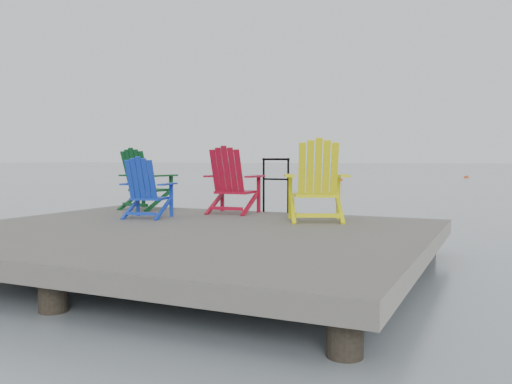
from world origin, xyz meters
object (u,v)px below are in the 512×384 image
at_px(chair_green, 144,180).
at_px(chair_yellow, 317,181).
at_px(chair_blue, 146,188).
at_px(buoy_d, 466,178).
at_px(chair_red, 232,181).
at_px(handrail, 276,180).
at_px(buoy_b, 340,180).

distance_m(chair_green, chair_yellow, 3.36).
bearing_deg(chair_blue, chair_yellow, 4.10).
bearing_deg(buoy_d, chair_red, -92.35).
xyz_separation_m(handrail, chair_green, (-2.29, -0.49, -0.02)).
bearing_deg(chair_yellow, chair_blue, 171.74).
height_order(chair_blue, chair_red, chair_red).
bearing_deg(buoy_b, buoy_d, 50.38).
relative_size(chair_green, chair_red, 0.99).
height_order(chair_red, buoy_d, chair_red).
bearing_deg(chair_red, handrail, 37.13).
bearing_deg(chair_red, chair_blue, -129.95).
xyz_separation_m(handrail, buoy_b, (-6.37, 26.44, -1.04)).
height_order(chair_blue, buoy_d, chair_blue).
relative_size(handrail, buoy_d, 2.58).
relative_size(chair_blue, buoy_b, 2.55).
bearing_deg(chair_blue, buoy_d, 75.48).
relative_size(chair_yellow, buoy_d, 3.22).
distance_m(chair_yellow, buoy_b, 28.43).
height_order(handrail, chair_green, chair_green).
bearing_deg(buoy_d, chair_yellow, -89.79).
bearing_deg(buoy_d, chair_blue, -93.58).
distance_m(buoy_b, buoy_d, 11.40).
xyz_separation_m(chair_blue, chair_yellow, (2.44, 0.66, 0.12)).
distance_m(chair_green, buoy_b, 27.26).
bearing_deg(chair_yellow, buoy_b, 81.80).
bearing_deg(handrail, chair_blue, -130.64).
xyz_separation_m(chair_blue, chair_red, (0.84, 1.15, 0.08)).
relative_size(chair_red, buoy_d, 3.02).
bearing_deg(handrail, chair_yellow, -43.70).
height_order(chair_yellow, buoy_b, chair_yellow).
xyz_separation_m(handrail, chair_red, (-0.56, -0.49, -0.01)).
height_order(chair_red, chair_yellow, chair_yellow).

